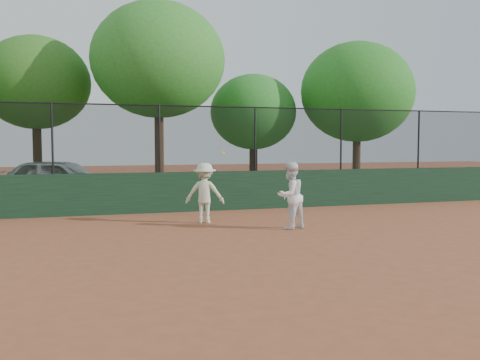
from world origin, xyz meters
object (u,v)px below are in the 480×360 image
object	(u,v)px
parked_car	(61,181)
player_main	(205,193)
player_second	(290,196)
tree_1	(36,83)
tree_3	(254,112)
tree_2	(158,60)
tree_4	(357,92)

from	to	relation	value
parked_car	player_main	bearing A→B (deg)	-123.19
player_second	tree_1	world-z (taller)	tree_1
tree_1	tree_3	distance (m)	9.14
parked_car	player_second	xyz separation A→B (m)	(5.37, -6.96, 0.02)
player_second	tree_3	distance (m)	11.39
parked_car	tree_1	world-z (taller)	tree_1
player_main	tree_2	size ratio (longest dim) A/B	0.25
player_second	tree_2	xyz separation A→B (m)	(-1.73, 9.04, 4.46)
tree_1	tree_4	size ratio (longest dim) A/B	0.96
parked_car	player_main	world-z (taller)	player_main
tree_2	player_main	bearing A→B (deg)	-90.07
tree_2	tree_1	bearing A→B (deg)	155.80
tree_2	tree_3	world-z (taller)	tree_2
parked_car	player_second	world-z (taller)	player_second
player_second	tree_3	bearing A→B (deg)	-128.67
player_second	tree_4	bearing A→B (deg)	-151.54
player_second	player_main	world-z (taller)	player_main
tree_1	player_second	bearing A→B (deg)	-60.35
player_main	tree_1	bearing A→B (deg)	115.64
tree_1	tree_4	xyz separation A→B (m)	(13.60, -1.52, -0.12)
tree_2	tree_4	world-z (taller)	tree_2
tree_2	tree_4	bearing A→B (deg)	3.45
parked_car	tree_4	xyz separation A→B (m)	(12.65, 2.62, 3.56)
player_second	player_main	distance (m)	2.34
player_second	tree_3	xyz separation A→B (m)	(2.75, 10.73, 2.63)
parked_car	tree_3	distance (m)	9.34
tree_1	tree_2	xyz separation A→B (m)	(4.59, -2.06, 0.81)
tree_3	tree_1	bearing A→B (deg)	177.71
parked_car	player_main	xyz separation A→B (m)	(3.63, -5.40, -0.00)
player_main	tree_3	size ratio (longest dim) A/B	0.36
player_main	tree_4	xyz separation A→B (m)	(9.02, 8.02, 3.56)
tree_1	tree_4	world-z (taller)	tree_4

